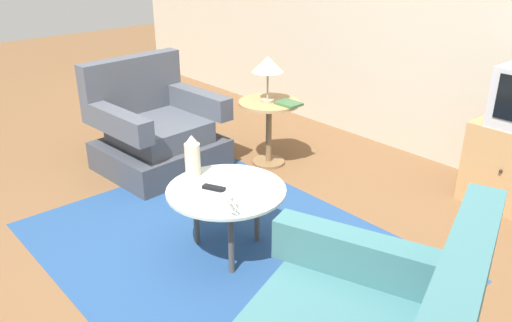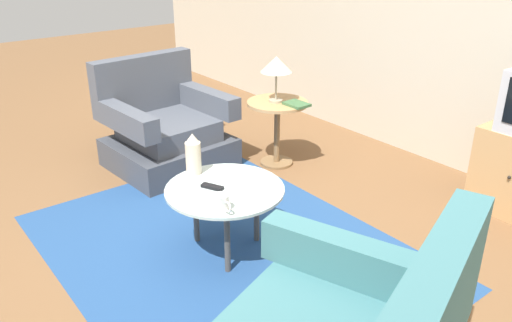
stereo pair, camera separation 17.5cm
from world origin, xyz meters
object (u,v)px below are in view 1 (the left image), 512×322
Objects in this scene: armchair at (156,132)px; vase at (192,156)px; book at (289,103)px; coffee_table at (226,195)px; side_table at (269,119)px; mug at (226,204)px; table_lamp at (268,65)px; tv_remote_dark at (214,188)px.

armchair is 1.25m from vase.
coffee_table is at bearing -62.22° from book.
mug is (1.06, -1.29, 0.08)m from side_table.
vase is 0.54m from mug.
vase is at bearing -64.90° from side_table.
armchair is 3.62× the size of vase.
mug is at bearing -58.42° from book.
coffee_table is at bearing 6.75° from vase.
coffee_table is 1.47m from table_lamp.
vase is (-0.30, -0.03, 0.17)m from coffee_table.
armchair is 2.58× the size of table_lamp.
vase is at bearing 66.64° from armchair.
vase is at bearing -173.25° from coffee_table.
side_table is at bearing -81.18° from tv_remote_dark.
mug is (1.06, -1.28, -0.38)m from table_lamp.
side_table is 2.77× the size of book.
mug is 1.61m from book.
coffee_table is 1.29× the size of side_table.
mug reaches higher than tv_remote_dark.
mug is at bearing -50.34° from table_lamp.
armchair is 1.49m from coffee_table.
side_table is 3.88× the size of tv_remote_dark.
vase reaches higher than mug.
book is at bearing 21.66° from table_lamp.
side_table is 1.49× the size of table_lamp.
book reaches higher than side_table.
coffee_table is at bearing 71.70° from armchair.
vase reaches higher than book.
coffee_table is at bearing 141.73° from mug.
table_lamp reaches higher than coffee_table.
vase reaches higher than tv_remote_dark.
table_lamp reaches higher than armchair.
table_lamp is (0.60, 0.73, 0.57)m from armchair.
table_lamp is 2.60× the size of tv_remote_dark.
book reaches higher than mug.
table_lamp reaches higher than vase.
coffee_table is at bearing -53.25° from side_table.
tv_remote_dark is at bearing -6.17° from vase.
tv_remote_dark is (0.79, -1.18, 0.04)m from side_table.
vase is at bearing -64.49° from table_lamp.
side_table is at bearing 137.12° from armchair.
vase is 1.33× the size of book.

